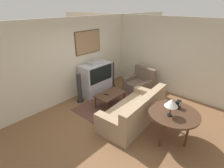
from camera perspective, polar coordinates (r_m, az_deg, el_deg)
ground_plane at (r=5.17m, az=2.58°, el=-11.53°), size 12.00×12.00×0.00m
wall_back at (r=6.01m, az=-13.05°, el=7.64°), size 12.00×0.10×2.70m
wall_right at (r=6.66m, az=17.59°, el=8.69°), size 0.06×12.00×2.70m
area_rug at (r=5.78m, az=0.22°, el=-7.14°), size 2.13×1.67×0.01m
tv at (r=6.40m, az=-5.20°, el=1.84°), size 1.16×0.57×1.23m
couch at (r=4.99m, az=7.38°, el=-9.03°), size 2.21×1.13×0.88m
armchair at (r=6.69m, az=8.99°, el=-0.10°), size 0.95×1.02×0.91m
coffee_table at (r=5.58m, az=-0.60°, el=-3.63°), size 0.95×0.57×0.46m
console_table at (r=4.37m, az=19.47°, el=-9.53°), size 1.17×1.17×0.76m
table_lamp at (r=4.03m, az=18.85°, el=-5.86°), size 0.30×0.30×0.42m
mantel_clock at (r=4.51m, az=20.76°, el=-6.27°), size 0.16×0.10×0.19m
remote at (r=5.49m, az=-1.92°, el=-3.43°), size 0.12×0.16×0.02m
speaker_tower_left at (r=5.93m, az=-10.57°, el=-1.54°), size 0.26×0.26×1.00m
speaker_tower_right at (r=6.94m, az=0.05°, el=2.85°), size 0.26×0.26×1.00m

